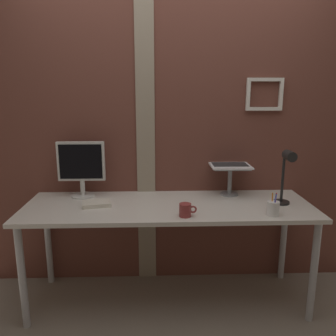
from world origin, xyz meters
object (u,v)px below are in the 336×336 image
monitor (81,165)px  coffee_mug (186,210)px  laptop (229,158)px  desk_lamp (286,171)px  pen_cup (273,208)px

monitor → coffee_mug: size_ratio=3.68×
laptop → desk_lamp: (0.34, -0.34, -0.03)m
desk_lamp → coffee_mug: (-0.72, -0.19, -0.21)m
monitor → pen_cup: bearing=-19.0°
laptop → pen_cup: (0.19, -0.53, -0.23)m
laptop → desk_lamp: 0.48m
desk_lamp → pen_cup: (-0.14, -0.19, -0.20)m
laptop → pen_cup: size_ratio=1.95×
pen_cup → coffee_mug: bearing=180.0°
laptop → desk_lamp: bearing=-45.1°
monitor → laptop: 1.15m
monitor → pen_cup: (1.35, -0.46, -0.20)m
monitor → coffee_mug: (0.76, -0.46, -0.21)m
monitor → laptop: laptop is taller
monitor → laptop: bearing=3.2°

